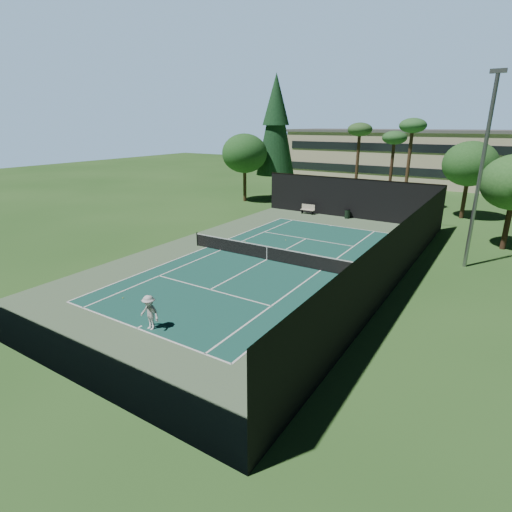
{
  "coord_description": "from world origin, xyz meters",
  "views": [
    {
      "loc": [
        13.72,
        -23.0,
        9.17
      ],
      "look_at": [
        1.0,
        -3.0,
        1.3
      ],
      "focal_mm": 28.0,
      "sensor_mm": 36.0,
      "label": 1
    }
  ],
  "objects_px": {
    "trash_bin": "(347,214)",
    "tennis_ball_a": "(123,298)",
    "park_bench": "(308,209)",
    "tennis_ball_d": "(245,242)",
    "player": "(149,313)",
    "tennis_ball_c": "(286,240)",
    "tennis_net": "(267,252)",
    "tennis_ball_b": "(245,242)"
  },
  "relations": [
    {
      "from": "tennis_net",
      "to": "tennis_ball_b",
      "type": "height_order",
      "value": "tennis_net"
    },
    {
      "from": "tennis_ball_a",
      "to": "park_bench",
      "type": "height_order",
      "value": "park_bench"
    },
    {
      "from": "player",
      "to": "trash_bin",
      "type": "distance_m",
      "value": 27.13
    },
    {
      "from": "tennis_ball_c",
      "to": "trash_bin",
      "type": "xyz_separation_m",
      "value": [
        1.42,
        10.47,
        0.45
      ]
    },
    {
      "from": "tennis_ball_a",
      "to": "trash_bin",
      "type": "xyz_separation_m",
      "value": [
        3.49,
        25.52,
        0.44
      ]
    },
    {
      "from": "park_bench",
      "to": "tennis_ball_b",
      "type": "bearing_deg",
      "value": -88.24
    },
    {
      "from": "tennis_ball_c",
      "to": "park_bench",
      "type": "distance_m",
      "value": 10.66
    },
    {
      "from": "tennis_net",
      "to": "tennis_ball_d",
      "type": "height_order",
      "value": "tennis_net"
    },
    {
      "from": "tennis_ball_b",
      "to": "tennis_ball_c",
      "type": "height_order",
      "value": "tennis_ball_b"
    },
    {
      "from": "tennis_net",
      "to": "tennis_ball_c",
      "type": "bearing_deg",
      "value": 103.54
    },
    {
      "from": "tennis_ball_a",
      "to": "park_bench",
      "type": "relative_size",
      "value": 0.05
    },
    {
      "from": "tennis_ball_b",
      "to": "tennis_ball_c",
      "type": "distance_m",
      "value": 3.41
    },
    {
      "from": "tennis_net",
      "to": "player",
      "type": "height_order",
      "value": "player"
    },
    {
      "from": "tennis_ball_a",
      "to": "tennis_ball_b",
      "type": "relative_size",
      "value": 0.96
    },
    {
      "from": "tennis_ball_a",
      "to": "tennis_ball_d",
      "type": "bearing_deg",
      "value": 92.25
    },
    {
      "from": "tennis_ball_c",
      "to": "park_bench",
      "type": "bearing_deg",
      "value": 105.72
    },
    {
      "from": "tennis_ball_b",
      "to": "trash_bin",
      "type": "height_order",
      "value": "trash_bin"
    },
    {
      "from": "tennis_ball_d",
      "to": "park_bench",
      "type": "distance_m",
      "value": 12.5
    },
    {
      "from": "player",
      "to": "park_bench",
      "type": "bearing_deg",
      "value": 100.28
    },
    {
      "from": "tennis_ball_d",
      "to": "trash_bin",
      "type": "height_order",
      "value": "trash_bin"
    },
    {
      "from": "tennis_net",
      "to": "tennis_ball_a",
      "type": "relative_size",
      "value": 182.55
    },
    {
      "from": "player",
      "to": "tennis_ball_c",
      "type": "height_order",
      "value": "player"
    },
    {
      "from": "park_bench",
      "to": "tennis_net",
      "type": "bearing_deg",
      "value": -75.0
    },
    {
      "from": "tennis_ball_d",
      "to": "park_bench",
      "type": "relative_size",
      "value": 0.04
    },
    {
      "from": "park_bench",
      "to": "trash_bin",
      "type": "height_order",
      "value": "park_bench"
    },
    {
      "from": "tennis_ball_a",
      "to": "park_bench",
      "type": "distance_m",
      "value": 25.32
    },
    {
      "from": "tennis_ball_c",
      "to": "trash_bin",
      "type": "distance_m",
      "value": 10.58
    },
    {
      "from": "park_bench",
      "to": "player",
      "type": "bearing_deg",
      "value": -80.11
    },
    {
      "from": "player",
      "to": "tennis_ball_b",
      "type": "bearing_deg",
      "value": 107.11
    },
    {
      "from": "tennis_net",
      "to": "tennis_ball_b",
      "type": "xyz_separation_m",
      "value": [
        -3.73,
        2.78,
        -0.52
      ]
    },
    {
      "from": "tennis_net",
      "to": "tennis_ball_a",
      "type": "bearing_deg",
      "value": -108.34
    },
    {
      "from": "player",
      "to": "park_bench",
      "type": "distance_m",
      "value": 27.31
    },
    {
      "from": "player",
      "to": "tennis_ball_c",
      "type": "distance_m",
      "value": 16.77
    },
    {
      "from": "trash_bin",
      "to": "tennis_ball_a",
      "type": "bearing_deg",
      "value": -97.79
    },
    {
      "from": "tennis_ball_b",
      "to": "tennis_ball_d",
      "type": "distance_m",
      "value": 0.11
    },
    {
      "from": "tennis_net",
      "to": "tennis_ball_b",
      "type": "relative_size",
      "value": 174.69
    },
    {
      "from": "tennis_net",
      "to": "tennis_ball_d",
      "type": "relative_size",
      "value": 194.6
    },
    {
      "from": "tennis_ball_b",
      "to": "tennis_ball_a",
      "type": "bearing_deg",
      "value": -88.05
    },
    {
      "from": "tennis_ball_b",
      "to": "tennis_ball_c",
      "type": "xyz_separation_m",
      "value": [
        2.5,
        2.32,
        -0.0
      ]
    },
    {
      "from": "tennis_net",
      "to": "tennis_ball_d",
      "type": "bearing_deg",
      "value": 142.94
    },
    {
      "from": "park_bench",
      "to": "trash_bin",
      "type": "relative_size",
      "value": 1.59
    },
    {
      "from": "tennis_ball_c",
      "to": "park_bench",
      "type": "height_order",
      "value": "park_bench"
    }
  ]
}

